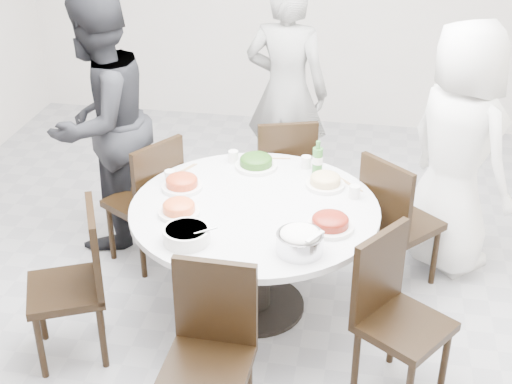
% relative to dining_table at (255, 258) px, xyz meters
% --- Properties ---
extents(floor, '(6.00, 6.00, 0.01)m').
position_rel_dining_table_xyz_m(floor, '(0.17, 0.16, -0.38)').
color(floor, '#A1A2A6').
rests_on(floor, ground).
extents(dining_table, '(1.50, 1.50, 0.75)m').
position_rel_dining_table_xyz_m(dining_table, '(0.00, 0.00, 0.00)').
color(dining_table, silver).
rests_on(dining_table, floor).
extents(chair_ne, '(0.59, 0.59, 0.95)m').
position_rel_dining_table_xyz_m(chair_ne, '(0.90, 0.46, 0.10)').
color(chair_ne, black).
rests_on(chair_ne, floor).
extents(chair_n, '(0.53, 0.53, 0.95)m').
position_rel_dining_table_xyz_m(chair_n, '(0.03, 1.00, 0.10)').
color(chair_n, black).
rests_on(chair_n, floor).
extents(chair_nw, '(0.58, 0.58, 0.95)m').
position_rel_dining_table_xyz_m(chair_nw, '(-0.86, 0.44, 0.10)').
color(chair_nw, black).
rests_on(chair_nw, floor).
extents(chair_sw, '(0.56, 0.56, 0.95)m').
position_rel_dining_table_xyz_m(chair_sw, '(-0.98, -0.61, 0.10)').
color(chair_sw, black).
rests_on(chair_sw, floor).
extents(chair_s, '(0.43, 0.43, 0.95)m').
position_rel_dining_table_xyz_m(chair_s, '(-0.04, -1.09, 0.10)').
color(chair_s, black).
rests_on(chair_s, floor).
extents(chair_se, '(0.58, 0.58, 0.95)m').
position_rel_dining_table_xyz_m(chair_se, '(0.91, -0.61, 0.10)').
color(chair_se, black).
rests_on(chair_se, floor).
extents(diner_right, '(0.97, 1.00, 1.73)m').
position_rel_dining_table_xyz_m(diner_right, '(1.23, 0.77, 0.49)').
color(diner_right, white).
rests_on(diner_right, floor).
extents(diner_middle, '(0.71, 0.52, 1.80)m').
position_rel_dining_table_xyz_m(diner_middle, '(-0.02, 1.55, 0.52)').
color(diner_middle, black).
rests_on(diner_middle, floor).
extents(diner_left, '(0.95, 1.08, 1.85)m').
position_rel_dining_table_xyz_m(diner_left, '(-1.20, 0.67, 0.55)').
color(diner_left, black).
rests_on(diner_left, floor).
extents(dish_greens, '(0.28, 0.28, 0.07)m').
position_rel_dining_table_xyz_m(dish_greens, '(-0.08, 0.51, 0.41)').
color(dish_greens, white).
rests_on(dish_greens, dining_table).
extents(dish_pale, '(0.25, 0.25, 0.07)m').
position_rel_dining_table_xyz_m(dish_pale, '(0.39, 0.32, 0.41)').
color(dish_pale, white).
rests_on(dish_pale, dining_table).
extents(dish_orange, '(0.26, 0.26, 0.07)m').
position_rel_dining_table_xyz_m(dish_orange, '(-0.49, 0.14, 0.41)').
color(dish_orange, white).
rests_on(dish_orange, dining_table).
extents(dish_redbrown, '(0.27, 0.27, 0.07)m').
position_rel_dining_table_xyz_m(dish_redbrown, '(0.47, -0.18, 0.41)').
color(dish_redbrown, white).
rests_on(dish_redbrown, dining_table).
extents(dish_tofu, '(0.24, 0.24, 0.06)m').
position_rel_dining_table_xyz_m(dish_tofu, '(-0.42, -0.17, 0.41)').
color(dish_tofu, white).
rests_on(dish_tofu, dining_table).
extents(rice_bowl, '(0.26, 0.26, 0.11)m').
position_rel_dining_table_xyz_m(rice_bowl, '(0.32, -0.44, 0.43)').
color(rice_bowl, silver).
rests_on(rice_bowl, dining_table).
extents(soup_bowl, '(0.26, 0.26, 0.08)m').
position_rel_dining_table_xyz_m(soup_bowl, '(-0.30, -0.45, 0.42)').
color(soup_bowl, white).
rests_on(soup_bowl, dining_table).
extents(beverage_bottle, '(0.07, 0.07, 0.23)m').
position_rel_dining_table_xyz_m(beverage_bottle, '(0.33, 0.49, 0.49)').
color(beverage_bottle, '#316F2C').
rests_on(beverage_bottle, dining_table).
extents(tea_cups, '(0.07, 0.07, 0.08)m').
position_rel_dining_table_xyz_m(tea_cups, '(-0.01, 0.61, 0.42)').
color(tea_cups, white).
rests_on(tea_cups, dining_table).
extents(chopsticks, '(0.24, 0.04, 0.01)m').
position_rel_dining_table_xyz_m(chopsticks, '(-0.01, 0.63, 0.38)').
color(chopsticks, tan).
rests_on(chopsticks, dining_table).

